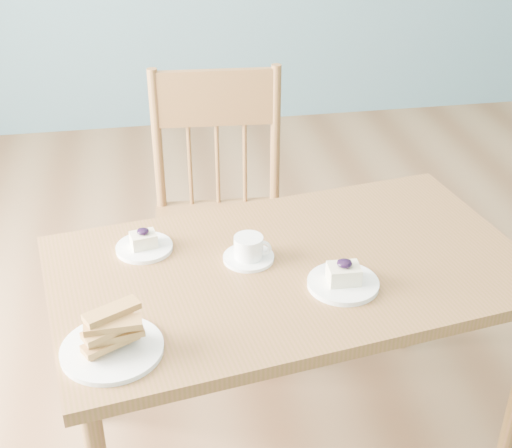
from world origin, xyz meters
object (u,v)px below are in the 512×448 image
(biscotti_plate, at_px, (111,339))
(dining_chair, at_px, (221,217))
(cheesecake_plate_far, at_px, (144,244))
(coffee_cup, at_px, (249,250))
(dining_table, at_px, (290,285))
(cheesecake_plate_near, at_px, (343,279))

(biscotti_plate, bearing_deg, dining_chair, 67.47)
(dining_chair, relative_size, cheesecake_plate_far, 6.35)
(dining_chair, xyz_separation_m, coffee_cup, (0.01, -0.53, 0.20))
(dining_table, xyz_separation_m, coffee_cup, (-0.11, 0.04, 0.10))
(coffee_cup, bearing_deg, cheesecake_plate_far, 179.11)
(cheesecake_plate_near, distance_m, cheesecake_plate_far, 0.56)
(dining_table, height_order, coffee_cup, coffee_cup)
(cheesecake_plate_far, bearing_deg, dining_chair, 58.57)
(dining_table, xyz_separation_m, cheesecake_plate_far, (-0.38, 0.14, 0.08))
(cheesecake_plate_near, height_order, coffee_cup, cheesecake_plate_near)
(cheesecake_plate_far, distance_m, biscotti_plate, 0.43)
(coffee_cup, relative_size, biscotti_plate, 0.60)
(cheesecake_plate_far, bearing_deg, cheesecake_plate_near, -27.85)
(dining_table, distance_m, dining_chair, 0.60)
(cheesecake_plate_far, height_order, biscotti_plate, biscotti_plate)
(dining_chair, height_order, cheesecake_plate_near, dining_chair)
(dining_table, xyz_separation_m, dining_chair, (-0.12, 0.58, -0.10))
(dining_chair, distance_m, cheesecake_plate_far, 0.54)
(dining_table, xyz_separation_m, cheesecake_plate_near, (0.11, -0.12, 0.09))
(cheesecake_plate_far, bearing_deg, dining_table, -20.40)
(dining_table, bearing_deg, coffee_cup, 148.36)
(dining_chair, bearing_deg, cheesecake_plate_far, -117.32)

